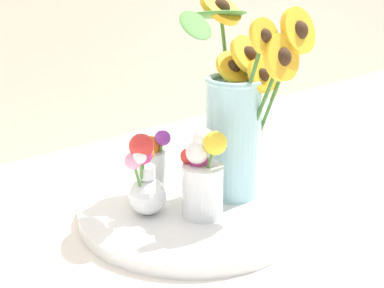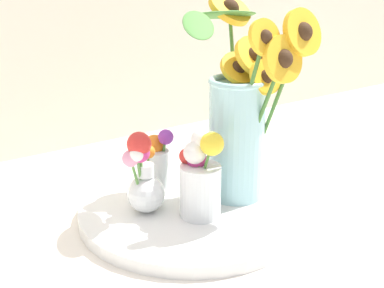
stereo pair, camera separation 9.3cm
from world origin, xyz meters
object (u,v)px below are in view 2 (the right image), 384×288
Objects in this scene: vase_small_back at (156,163)px; vase_small_center at (200,177)px; serving_tray at (192,211)px; vase_bulb_right at (144,178)px; mason_jar_sunflowers at (240,115)px.

vase_small_center is at bearing -84.27° from vase_small_back.
vase_small_center reaches higher than serving_tray.
mason_jar_sunflowers is at bearing -10.55° from vase_bulb_right.
mason_jar_sunflowers is at bearing 15.49° from vase_small_center.
mason_jar_sunflowers reaches higher than vase_bulb_right.
serving_tray is at bearing -75.68° from vase_small_back.
mason_jar_sunflowers is 2.42× the size of vase_bulb_right.
serving_tray is at bearing -16.66° from vase_bulb_right.
vase_bulb_right reaches higher than serving_tray.
mason_jar_sunflowers is at bearing -5.19° from serving_tray.
mason_jar_sunflowers is at bearing -38.36° from vase_small_back.
vase_small_center is (-0.01, -0.04, 0.08)m from serving_tray.
vase_small_center is 1.22× the size of vase_small_back.
vase_small_back is at bearing 141.64° from mason_jar_sunflowers.
vase_small_center is (-0.11, -0.03, -0.09)m from mason_jar_sunflowers.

